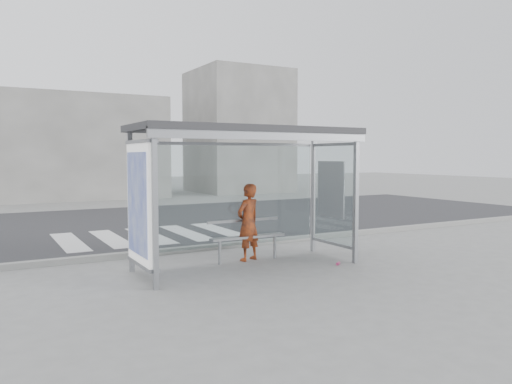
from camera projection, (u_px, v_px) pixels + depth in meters
ground at (248, 267)px, 9.37m from camera, size 80.00×80.00×0.00m
road at (141, 223)px, 15.46m from camera, size 30.00×10.00×0.01m
curb at (206, 247)px, 11.06m from camera, size 30.00×0.18×0.12m
crosswalk at (150, 236)px, 13.04m from camera, size 4.55×3.00×0.00m
bus_shelter at (228, 162)px, 9.10m from camera, size 4.25×1.65×2.62m
building_center at (78, 148)px, 24.87m from camera, size 8.00×5.00×5.00m
building_right at (238, 132)px, 29.16m from camera, size 5.00×5.00×7.00m
person at (248, 222)px, 9.92m from camera, size 0.65×0.54×1.54m
bench at (247, 236)px, 9.89m from camera, size 1.59×0.31×0.82m
soda_can at (338, 264)px, 9.54m from camera, size 0.12×0.11×0.06m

